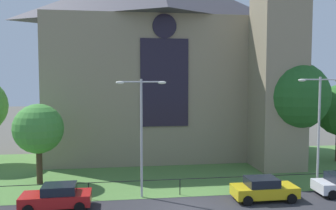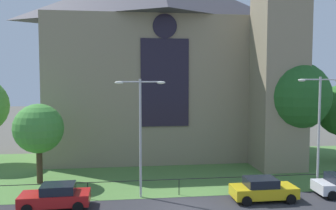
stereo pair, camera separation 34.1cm
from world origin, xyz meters
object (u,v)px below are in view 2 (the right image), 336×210
at_px(streetlamp_far, 319,118).
at_px(parked_car_red, 56,196).
at_px(tree_left_near, 39,129).
at_px(tree_right_near, 295,96).
at_px(parked_car_yellow, 263,189).
at_px(church_building, 166,58).
at_px(streetlamp_near, 140,122).

relative_size(streetlamp_far, parked_car_red, 1.93).
relative_size(tree_left_near, tree_right_near, 0.64).
distance_m(streetlamp_far, parked_car_yellow, 6.79).
distance_m(church_building, tree_right_near, 13.71).
bearing_deg(tree_right_near, parked_car_red, -159.17).
relative_size(streetlamp_near, parked_car_red, 1.89).
height_order(church_building, tree_left_near, church_building).
height_order(tree_right_near, parked_car_red, tree_right_near).
bearing_deg(streetlamp_far, parked_car_red, -175.53).
bearing_deg(tree_right_near, tree_left_near, -175.43).
bearing_deg(parked_car_yellow, church_building, 106.35).
xyz_separation_m(streetlamp_far, parked_car_red, (-18.11, -1.41, -4.46)).
bearing_deg(parked_car_red, tree_right_near, -160.18).
distance_m(church_building, streetlamp_far, 17.44).
relative_size(tree_left_near, streetlamp_far, 0.75).
bearing_deg(streetlamp_near, church_building, 76.08).
bearing_deg(tree_left_near, parked_car_red, -68.23).
xyz_separation_m(streetlamp_near, parked_car_red, (-5.32, -1.41, -4.37)).
bearing_deg(tree_right_near, streetlamp_near, -157.02).
relative_size(church_building, streetlamp_far, 3.18).
height_order(streetlamp_near, streetlamp_far, streetlamp_far).
bearing_deg(tree_left_near, church_building, 41.14).
bearing_deg(tree_left_near, streetlamp_far, -11.68).
xyz_separation_m(tree_left_near, parked_car_yellow, (15.53, -5.90, -3.48)).
bearing_deg(streetlamp_near, tree_right_near, 22.98).
distance_m(streetlamp_near, parked_car_red, 7.03).
bearing_deg(tree_left_near, tree_right_near, 4.57).
bearing_deg(tree_right_near, church_building, 143.33).
distance_m(tree_right_near, streetlamp_far, 6.19).
height_order(tree_left_near, parked_car_red, tree_left_near).
relative_size(tree_right_near, streetlamp_near, 1.20).
distance_m(tree_right_near, parked_car_yellow, 11.30).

